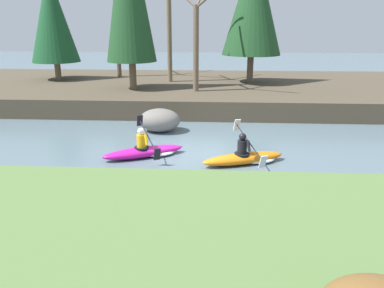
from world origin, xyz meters
name	(u,v)px	position (x,y,z in m)	size (l,w,h in m)	color
ground_plane	(192,153)	(0.00, 0.00, 0.00)	(90.00, 90.00, 0.00)	slate
riverbank_near	(163,283)	(0.00, -7.22, 0.42)	(44.00, 7.25, 0.85)	#56753D
riverbank_far	(202,90)	(0.00, 9.91, 0.46)	(44.00, 11.42, 0.91)	#4C4233
conifer_tree_far_left	(52,17)	(-8.85, 10.64, 4.56)	(2.83, 2.83, 6.27)	#7A664C
conifer_tree_mid_left	(253,1)	(2.77, 9.96, 5.37)	(3.31, 3.31, 7.36)	brown
bare_tree_upstream	(117,19)	(-5.37, 12.13, 4.43)	(4.10, 4.05, 7.48)	brown
bare_tree_mid_upstream	(170,22)	(-1.85, 10.14, 4.25)	(3.89, 3.85, 7.09)	#7A664C
bare_tree_mid_downstream	(196,38)	(-0.18, 6.99, 3.50)	(3.06, 3.02, 5.50)	brown
kayaker_lead	(247,157)	(1.79, -0.85, 0.20)	(2.74, 2.00, 1.20)	orange
kayaker_middle	(147,151)	(-1.46, -0.42, 0.20)	(2.69, 1.94, 1.20)	#C61999
boulder_midstream	(160,120)	(-1.45, 2.61, 0.47)	(1.66, 1.30, 0.94)	slate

